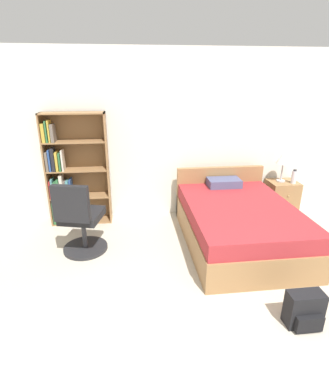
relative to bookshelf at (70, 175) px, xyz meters
name	(u,v)px	position (x,y,z in m)	size (l,w,h in m)	color
wall_back	(176,136)	(1.66, 0.21, 0.52)	(9.00, 0.06, 2.60)	silver
bookshelf	(70,175)	(0.00, 0.00, 0.00)	(0.92, 0.27, 1.71)	olive
bed	(237,222)	(2.35, -0.91, -0.48)	(1.40, 2.00, 0.83)	olive
office_chair	(80,221)	(0.25, -0.96, -0.33)	(0.58, 0.66, 1.01)	#232326
nightstand	(281,198)	(3.41, -0.08, -0.50)	(0.47, 0.42, 0.57)	olive
table_lamp	(284,159)	(3.37, -0.06, 0.17)	(0.24, 0.24, 0.49)	#B2B2B7
water_bottle	(294,177)	(3.52, -0.18, -0.10)	(0.08, 0.08, 0.23)	silver
backpack_black	(304,310)	(2.45, -2.47, -0.62)	(0.33, 0.22, 0.34)	black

